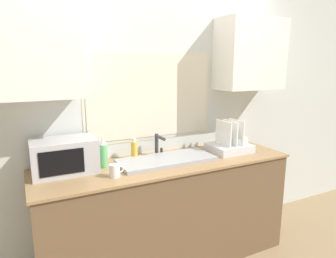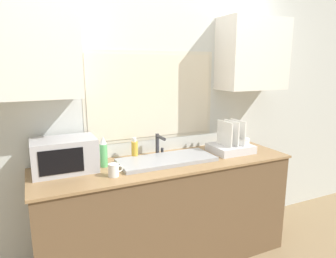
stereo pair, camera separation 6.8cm
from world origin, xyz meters
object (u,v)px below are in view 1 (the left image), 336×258
(microwave, at_px, (64,156))
(dish_rack, at_px, (230,145))
(spray_bottle, at_px, (104,153))
(soap_bottle, at_px, (134,150))
(mug_near_sink, at_px, (115,171))
(faucet, at_px, (158,143))

(microwave, height_order, dish_rack, dish_rack)
(dish_rack, distance_m, spray_bottle, 1.15)
(microwave, bearing_deg, dish_rack, -4.37)
(microwave, bearing_deg, soap_bottle, 6.70)
(dish_rack, bearing_deg, spray_bottle, 175.51)
(soap_bottle, bearing_deg, microwave, -173.30)
(spray_bottle, xyz_separation_m, mug_near_sink, (0.01, -0.24, -0.07))
(dish_rack, xyz_separation_m, spray_bottle, (-1.15, 0.09, 0.05))
(microwave, distance_m, spray_bottle, 0.29)
(soap_bottle, bearing_deg, dish_rack, -11.52)
(spray_bottle, bearing_deg, microwave, 176.08)
(dish_rack, relative_size, soap_bottle, 1.95)
(faucet, relative_size, soap_bottle, 1.06)
(faucet, bearing_deg, spray_bottle, -170.85)
(soap_bottle, bearing_deg, spray_bottle, -162.90)
(dish_rack, height_order, mug_near_sink, dish_rack)
(faucet, bearing_deg, dish_rack, -14.70)
(spray_bottle, relative_size, soap_bottle, 1.34)
(microwave, distance_m, mug_near_sink, 0.40)
(faucet, bearing_deg, microwave, -175.60)
(spray_bottle, bearing_deg, soap_bottle, 17.10)
(faucet, relative_size, dish_rack, 0.54)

